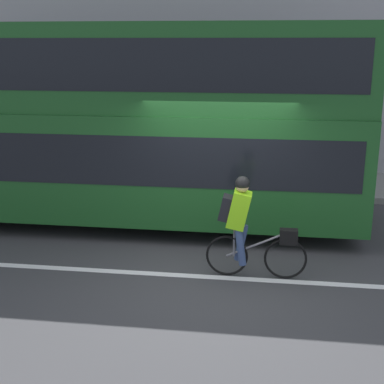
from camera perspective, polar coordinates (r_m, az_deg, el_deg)
name	(u,v)px	position (r m, az deg, el deg)	size (l,w,h in m)	color
ground_plane	(209,279)	(8.11, 1.88, -9.21)	(80.00, 80.00, 0.00)	#38383A
road_center_line	(210,277)	(8.16, 1.92, -9.04)	(50.00, 0.14, 0.01)	silver
sidewalk_curb	(233,182)	(13.29, 4.40, 1.07)	(60.00, 2.46, 0.14)	gray
building_facade	(240,15)	(14.26, 5.12, 18.25)	(60.00, 0.30, 8.13)	#9E9EA3
bus	(94,116)	(10.38, -10.46, 8.02)	(10.02, 2.53, 3.73)	black
cyclist_on_bike	(246,223)	(7.91, 5.76, -3.35)	(1.51, 0.32, 1.56)	black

